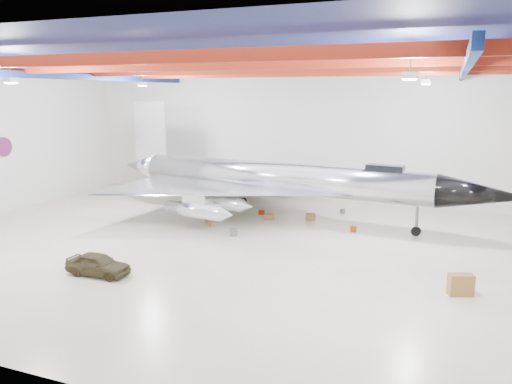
% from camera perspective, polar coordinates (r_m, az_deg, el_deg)
% --- Properties ---
extents(floor, '(40.00, 40.00, 0.00)m').
position_cam_1_polar(floor, '(30.03, -2.51, -6.27)').
color(floor, '#B7AD91').
rests_on(floor, ground).
extents(wall_back, '(40.00, 0.00, 40.00)m').
position_cam_1_polar(wall_back, '(42.91, 5.58, 6.50)').
color(wall_back, silver).
rests_on(wall_back, floor).
extents(ceiling, '(40.00, 40.00, 0.00)m').
position_cam_1_polar(ceiling, '(28.69, -2.71, 15.17)').
color(ceiling, '#0A0F38').
rests_on(ceiling, wall_back).
extents(ceiling_structure, '(39.50, 29.50, 1.08)m').
position_cam_1_polar(ceiling_structure, '(28.65, -2.70, 13.82)').
color(ceiling_structure, maroon).
rests_on(ceiling_structure, ceiling).
extents(wall_roundel, '(0.10, 1.50, 1.50)m').
position_cam_1_polar(wall_roundel, '(42.49, -26.89, 4.61)').
color(wall_roundel, '#B21414').
rests_on(wall_roundel, wall_left).
extents(jet_aircraft, '(30.55, 19.11, 8.33)m').
position_cam_1_polar(jet_aircraft, '(36.02, 2.43, 1.18)').
color(jet_aircraft, silver).
rests_on(jet_aircraft, floor).
extents(jeep, '(3.38, 1.42, 1.14)m').
position_cam_1_polar(jeep, '(26.60, -17.60, -7.87)').
color(jeep, '#3C341E').
rests_on(jeep, floor).
extents(desk, '(1.21, 0.89, 1.00)m').
position_cam_1_polar(desk, '(24.81, 22.35, -9.79)').
color(desk, brown).
rests_on(desk, floor).
extents(crate_ply, '(0.54, 0.49, 0.31)m').
position_cam_1_polar(crate_ply, '(34.66, -5.27, -3.63)').
color(crate_ply, olive).
rests_on(crate_ply, floor).
extents(toolbox_red, '(0.46, 0.37, 0.31)m').
position_cam_1_polar(toolbox_red, '(37.78, 0.65, -2.33)').
color(toolbox_red, maroon).
rests_on(toolbox_red, floor).
extents(engine_drum, '(0.52, 0.52, 0.45)m').
position_cam_1_polar(engine_drum, '(32.20, -2.59, -4.63)').
color(engine_drum, '#59595B').
rests_on(engine_drum, floor).
extents(parts_bin, '(0.81, 0.74, 0.47)m').
position_cam_1_polar(parts_bin, '(36.30, 6.25, -2.83)').
color(parts_bin, olive).
rests_on(parts_bin, floor).
extents(tool_chest, '(0.41, 0.41, 0.37)m').
position_cam_1_polar(tool_chest, '(33.76, 11.07, -4.16)').
color(tool_chest, maroon).
rests_on(tool_chest, floor).
extents(oil_barrel, '(0.61, 0.52, 0.39)m').
position_cam_1_polar(oil_barrel, '(36.24, 1.58, -2.85)').
color(oil_barrel, olive).
rests_on(oil_barrel, floor).
extents(spares_box, '(0.51, 0.51, 0.36)m').
position_cam_1_polar(spares_box, '(38.62, 9.89, -2.15)').
color(spares_box, '#59595B').
rests_on(spares_box, floor).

